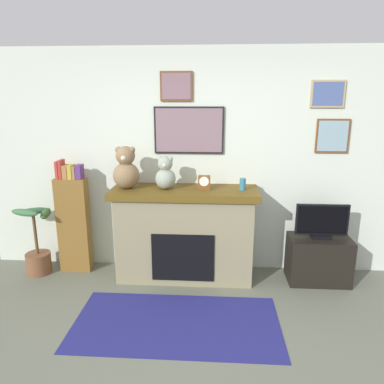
{
  "coord_description": "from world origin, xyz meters",
  "views": [
    {
      "loc": [
        0.17,
        -2.2,
        2.04
      ],
      "look_at": [
        -0.08,
        1.67,
        1.02
      ],
      "focal_mm": 33.56,
      "sensor_mm": 36.0,
      "label": 1
    }
  ],
  "objects_px": {
    "television": "(322,222)",
    "candle_jar": "(243,184)",
    "teddy_bear_grey": "(165,174)",
    "mantel_clock": "(204,183)",
    "fireplace": "(185,233)",
    "bookshelf": "(74,221)",
    "tv_stand": "(318,259)",
    "teddy_bear_brown": "(126,170)",
    "potted_plant": "(37,248)"
  },
  "relations": [
    {
      "from": "bookshelf",
      "to": "mantel_clock",
      "type": "height_order",
      "value": "bookshelf"
    },
    {
      "from": "bookshelf",
      "to": "tv_stand",
      "type": "xyz_separation_m",
      "value": [
        2.86,
        -0.1,
        -0.36
      ]
    },
    {
      "from": "television",
      "to": "candle_jar",
      "type": "relative_size",
      "value": 4.34
    },
    {
      "from": "potted_plant",
      "to": "television",
      "type": "relative_size",
      "value": 1.46
    },
    {
      "from": "fireplace",
      "to": "teddy_bear_brown",
      "type": "bearing_deg",
      "value": -178.38
    },
    {
      "from": "potted_plant",
      "to": "fireplace",
      "type": "bearing_deg",
      "value": 1.24
    },
    {
      "from": "television",
      "to": "teddy_bear_brown",
      "type": "bearing_deg",
      "value": 179.67
    },
    {
      "from": "mantel_clock",
      "to": "bookshelf",
      "type": "bearing_deg",
      "value": 176.67
    },
    {
      "from": "fireplace",
      "to": "television",
      "type": "height_order",
      "value": "fireplace"
    },
    {
      "from": "fireplace",
      "to": "teddy_bear_grey",
      "type": "height_order",
      "value": "teddy_bear_grey"
    },
    {
      "from": "potted_plant",
      "to": "teddy_bear_brown",
      "type": "distance_m",
      "value": 1.47
    },
    {
      "from": "candle_jar",
      "to": "teddy_bear_brown",
      "type": "distance_m",
      "value": 1.3
    },
    {
      "from": "fireplace",
      "to": "tv_stand",
      "type": "relative_size",
      "value": 2.43
    },
    {
      "from": "television",
      "to": "teddy_bear_grey",
      "type": "bearing_deg",
      "value": 179.59
    },
    {
      "from": "mantel_clock",
      "to": "teddy_bear_brown",
      "type": "relative_size",
      "value": 0.33
    },
    {
      "from": "teddy_bear_brown",
      "to": "tv_stand",
      "type": "bearing_deg",
      "value": -0.29
    },
    {
      "from": "tv_stand",
      "to": "candle_jar",
      "type": "xyz_separation_m",
      "value": [
        -0.88,
        0.01,
        0.86
      ]
    },
    {
      "from": "tv_stand",
      "to": "teddy_bear_grey",
      "type": "distance_m",
      "value": 1.98
    },
    {
      "from": "television",
      "to": "teddy_bear_grey",
      "type": "relative_size",
      "value": 1.56
    },
    {
      "from": "tv_stand",
      "to": "teddy_bear_grey",
      "type": "relative_size",
      "value": 1.83
    },
    {
      "from": "fireplace",
      "to": "bookshelf",
      "type": "distance_m",
      "value": 1.34
    },
    {
      "from": "potted_plant",
      "to": "tv_stand",
      "type": "distance_m",
      "value": 3.28
    },
    {
      "from": "mantel_clock",
      "to": "teddy_bear_grey",
      "type": "xyz_separation_m",
      "value": [
        -0.43,
        0.0,
        0.09
      ]
    },
    {
      "from": "potted_plant",
      "to": "tv_stand",
      "type": "xyz_separation_m",
      "value": [
        3.28,
        0.01,
        -0.05
      ]
    },
    {
      "from": "bookshelf",
      "to": "television",
      "type": "distance_m",
      "value": 2.86
    },
    {
      "from": "fireplace",
      "to": "teddy_bear_grey",
      "type": "xyz_separation_m",
      "value": [
        -0.21,
        -0.02,
        0.69
      ]
    },
    {
      "from": "fireplace",
      "to": "teddy_bear_brown",
      "type": "xyz_separation_m",
      "value": [
        -0.65,
        -0.02,
        0.74
      ]
    },
    {
      "from": "fireplace",
      "to": "bookshelf",
      "type": "height_order",
      "value": "bookshelf"
    },
    {
      "from": "potted_plant",
      "to": "television",
      "type": "xyz_separation_m",
      "value": [
        3.28,
        0.01,
        0.4
      ]
    },
    {
      "from": "television",
      "to": "fireplace",
      "type": "bearing_deg",
      "value": 178.85
    },
    {
      "from": "bookshelf",
      "to": "candle_jar",
      "type": "bearing_deg",
      "value": -2.57
    },
    {
      "from": "tv_stand",
      "to": "teddy_bear_grey",
      "type": "xyz_separation_m",
      "value": [
        -1.74,
        0.01,
        0.96
      ]
    },
    {
      "from": "tv_stand",
      "to": "television",
      "type": "distance_m",
      "value": 0.45
    },
    {
      "from": "television",
      "to": "candle_jar",
      "type": "distance_m",
      "value": 0.98
    },
    {
      "from": "potted_plant",
      "to": "candle_jar",
      "type": "distance_m",
      "value": 2.53
    },
    {
      "from": "bookshelf",
      "to": "fireplace",
      "type": "bearing_deg",
      "value": -3.04
    },
    {
      "from": "teddy_bear_brown",
      "to": "teddy_bear_grey",
      "type": "distance_m",
      "value": 0.44
    },
    {
      "from": "mantel_clock",
      "to": "fireplace",
      "type": "bearing_deg",
      "value": 174.95
    },
    {
      "from": "tv_stand",
      "to": "mantel_clock",
      "type": "bearing_deg",
      "value": 179.57
    },
    {
      "from": "potted_plant",
      "to": "teddy_bear_grey",
      "type": "distance_m",
      "value": 1.8
    },
    {
      "from": "bookshelf",
      "to": "potted_plant",
      "type": "xyz_separation_m",
      "value": [
        -0.42,
        -0.11,
        -0.31
      ]
    },
    {
      "from": "fireplace",
      "to": "television",
      "type": "distance_m",
      "value": 1.54
    },
    {
      "from": "teddy_bear_brown",
      "to": "mantel_clock",
      "type": "bearing_deg",
      "value": -0.07
    },
    {
      "from": "fireplace",
      "to": "mantel_clock",
      "type": "distance_m",
      "value": 0.64
    },
    {
      "from": "television",
      "to": "mantel_clock",
      "type": "distance_m",
      "value": 1.37
    },
    {
      "from": "fireplace",
      "to": "bookshelf",
      "type": "relative_size",
      "value": 1.2
    },
    {
      "from": "fireplace",
      "to": "bookshelf",
      "type": "bearing_deg",
      "value": 176.96
    },
    {
      "from": "fireplace",
      "to": "teddy_bear_grey",
      "type": "relative_size",
      "value": 4.44
    },
    {
      "from": "television",
      "to": "teddy_bear_brown",
      "type": "relative_size",
      "value": 1.22
    },
    {
      "from": "potted_plant",
      "to": "television",
      "type": "height_order",
      "value": "television"
    }
  ]
}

